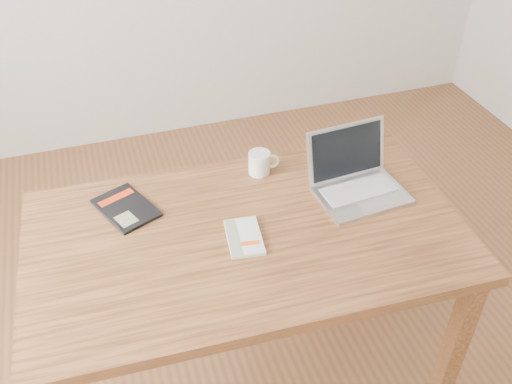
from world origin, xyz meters
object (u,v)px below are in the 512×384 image
object	(u,v)px
white_guidebook	(244,237)
coffee_mug	(260,162)
laptop	(356,179)
desk	(247,252)
black_guidebook	(126,208)

from	to	relation	value
white_guidebook	coffee_mug	bearing A→B (deg)	70.71
white_guidebook	coffee_mug	world-z (taller)	coffee_mug
laptop	desk	bearing A→B (deg)	-172.39
white_guidebook	coffee_mug	size ratio (longest dim) A/B	1.64
desk	laptop	distance (m)	0.45
laptop	coffee_mug	xyz separation A→B (m)	(-0.28, 0.20, -0.00)
black_guidebook	coffee_mug	distance (m)	0.49
white_guidebook	black_guidebook	distance (m)	0.42
black_guidebook	coffee_mug	world-z (taller)	coffee_mug
white_guidebook	coffee_mug	distance (m)	0.35
white_guidebook	black_guidebook	size ratio (longest dim) A/B	0.71
desk	laptop	size ratio (longest dim) A/B	4.51
desk	coffee_mug	xyz separation A→B (m)	(0.14, 0.28, 0.13)
white_guidebook	laptop	bearing A→B (deg)	22.52
black_guidebook	laptop	size ratio (longest dim) A/B	0.83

